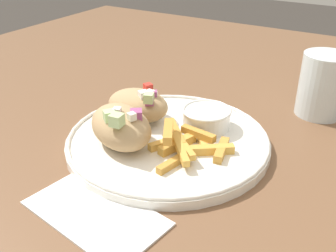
# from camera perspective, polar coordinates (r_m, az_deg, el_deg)

# --- Properties ---
(table) EXTENTS (1.57, 1.57, 0.71)m
(table) POSITION_cam_1_polar(r_m,az_deg,el_deg) (0.63, 2.18, -7.65)
(table) COLOR brown
(table) RESTS_ON ground_plane
(napkin) EXTENTS (0.18, 0.12, 0.00)m
(napkin) POSITION_cam_1_polar(r_m,az_deg,el_deg) (0.49, -10.51, -12.32)
(napkin) COLOR white
(napkin) RESTS_ON table
(plate) EXTENTS (0.31, 0.31, 0.02)m
(plate) POSITION_cam_1_polar(r_m,az_deg,el_deg) (0.61, 0.00, -2.03)
(plate) COLOR white
(plate) RESTS_ON table
(pita_sandwich_near) EXTENTS (0.14, 0.13, 0.07)m
(pita_sandwich_near) POSITION_cam_1_polar(r_m,az_deg,el_deg) (0.58, -6.86, -0.04)
(pita_sandwich_near) COLOR tan
(pita_sandwich_near) RESTS_ON plate
(pita_sandwich_far) EXTENTS (0.11, 0.08, 0.06)m
(pita_sandwich_far) POSITION_cam_1_polar(r_m,az_deg,el_deg) (0.65, -4.33, 3.08)
(pita_sandwich_far) COLOR tan
(pita_sandwich_far) RESTS_ON plate
(fries_pile) EXTENTS (0.12, 0.14, 0.04)m
(fries_pile) POSITION_cam_1_polar(r_m,az_deg,el_deg) (0.57, 2.92, -2.56)
(fries_pile) COLOR gold
(fries_pile) RESTS_ON plate
(sauce_ramekin) EXTENTS (0.08, 0.08, 0.03)m
(sauce_ramekin) POSITION_cam_1_polar(r_m,az_deg,el_deg) (0.63, 5.59, 1.30)
(sauce_ramekin) COLOR white
(sauce_ramekin) RESTS_ON plate
(water_glass) EXTENTS (0.08, 0.08, 0.11)m
(water_glass) POSITION_cam_1_polar(r_m,az_deg,el_deg) (0.74, 21.51, 5.17)
(water_glass) COLOR silver
(water_glass) RESTS_ON table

